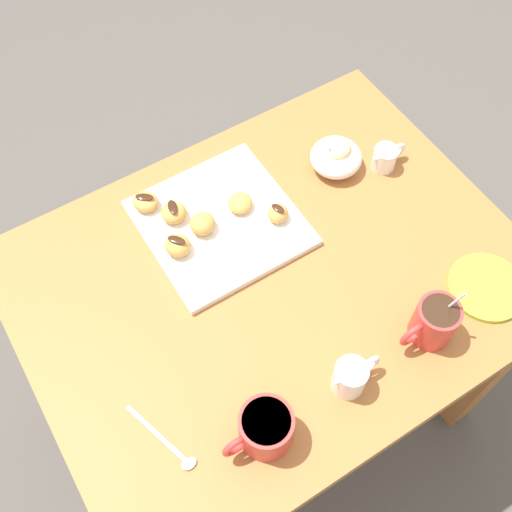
# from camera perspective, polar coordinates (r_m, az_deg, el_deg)

# --- Properties ---
(ground_plane) EXTENTS (8.00, 8.00, 0.00)m
(ground_plane) POSITION_cam_1_polar(r_m,az_deg,el_deg) (1.93, 1.08, -12.57)
(ground_plane) COLOR #514C47
(dining_table) EXTENTS (0.99, 0.77, 0.73)m
(dining_table) POSITION_cam_1_polar(r_m,az_deg,el_deg) (1.38, 1.48, -4.72)
(dining_table) COLOR #A36633
(dining_table) RESTS_ON ground_plane
(pastry_plate_square) EXTENTS (0.31, 0.31, 0.02)m
(pastry_plate_square) POSITION_cam_1_polar(r_m,az_deg,el_deg) (1.31, -3.27, 3.02)
(pastry_plate_square) COLOR white
(pastry_plate_square) RESTS_ON dining_table
(coffee_mug_red_left) EXTENTS (0.12, 0.08, 0.15)m
(coffee_mug_red_left) POSITION_cam_1_polar(r_m,az_deg,el_deg) (1.20, 15.80, -5.73)
(coffee_mug_red_left) COLOR red
(coffee_mug_red_left) RESTS_ON dining_table
(coffee_mug_red_right) EXTENTS (0.13, 0.09, 0.09)m
(coffee_mug_red_right) POSITION_cam_1_polar(r_m,az_deg,el_deg) (1.09, 0.81, -15.31)
(coffee_mug_red_right) COLOR red
(coffee_mug_red_right) RESTS_ON dining_table
(cream_pitcher_white) EXTENTS (0.10, 0.06, 0.07)m
(cream_pitcher_white) POSITION_cam_1_polar(r_m,az_deg,el_deg) (1.14, 8.58, -10.72)
(cream_pitcher_white) COLOR white
(cream_pitcher_white) RESTS_ON dining_table
(ice_cream_bowl) EXTENTS (0.11, 0.11, 0.08)m
(ice_cream_bowl) POSITION_cam_1_polar(r_m,az_deg,el_deg) (1.39, 7.27, 8.98)
(ice_cream_bowl) COLOR white
(ice_cream_bowl) RESTS_ON dining_table
(chocolate_sauce_pitcher) EXTENTS (0.09, 0.05, 0.06)m
(chocolate_sauce_pitcher) POSITION_cam_1_polar(r_m,az_deg,el_deg) (1.42, 11.62, 8.77)
(chocolate_sauce_pitcher) COLOR white
(chocolate_sauce_pitcher) RESTS_ON dining_table
(saucer_lime_left) EXTENTS (0.15, 0.15, 0.01)m
(saucer_lime_left) POSITION_cam_1_polar(r_m,az_deg,el_deg) (1.32, 20.14, -2.67)
(saucer_lime_left) COLOR #9EC633
(saucer_lime_left) RESTS_ON dining_table
(loose_spoon_near_saucer) EXTENTS (0.06, 0.15, 0.01)m
(loose_spoon_near_saucer) POSITION_cam_1_polar(r_m,az_deg,el_deg) (1.13, -7.92, -16.58)
(loose_spoon_near_saucer) COLOR silver
(loose_spoon_near_saucer) RESTS_ON dining_table
(beignet_0) EXTENTS (0.07, 0.07, 0.03)m
(beignet_0) POSITION_cam_1_polar(r_m,az_deg,el_deg) (1.33, -9.97, 4.85)
(beignet_0) COLOR #D19347
(beignet_0) RESTS_ON pastry_plate_square
(chocolate_drizzle_0) EXTENTS (0.04, 0.04, 0.00)m
(chocolate_drizzle_0) POSITION_cam_1_polar(r_m,az_deg,el_deg) (1.32, -10.08, 5.28)
(chocolate_drizzle_0) COLOR #381E11
(chocolate_drizzle_0) RESTS_ON beignet_0
(beignet_1) EXTENTS (0.06, 0.06, 0.04)m
(beignet_1) POSITION_cam_1_polar(r_m,az_deg,el_deg) (1.26, -7.11, 0.95)
(beignet_1) COLOR #D19347
(beignet_1) RESTS_ON pastry_plate_square
(chocolate_drizzle_1) EXTENTS (0.04, 0.04, 0.00)m
(chocolate_drizzle_1) POSITION_cam_1_polar(r_m,az_deg,el_deg) (1.24, -7.21, 1.45)
(chocolate_drizzle_1) COLOR #381E11
(chocolate_drizzle_1) RESTS_ON beignet_1
(beignet_2) EXTENTS (0.07, 0.07, 0.04)m
(beignet_2) POSITION_cam_1_polar(r_m,az_deg,el_deg) (1.28, -4.87, 2.94)
(beignet_2) COLOR #D19347
(beignet_2) RESTS_ON pastry_plate_square
(beignet_3) EXTENTS (0.07, 0.08, 0.03)m
(beignet_3) POSITION_cam_1_polar(r_m,az_deg,el_deg) (1.31, -1.46, 4.83)
(beignet_3) COLOR #D19347
(beignet_3) RESTS_ON pastry_plate_square
(beignet_4) EXTENTS (0.06, 0.06, 0.04)m
(beignet_4) POSITION_cam_1_polar(r_m,az_deg,el_deg) (1.30, -7.46, 3.93)
(beignet_4) COLOR #D19347
(beignet_4) RESTS_ON pastry_plate_square
(chocolate_drizzle_4) EXTENTS (0.03, 0.04, 0.00)m
(chocolate_drizzle_4) POSITION_cam_1_polar(r_m,az_deg,el_deg) (1.29, -7.56, 4.42)
(chocolate_drizzle_4) COLOR #381E11
(chocolate_drizzle_4) RESTS_ON beignet_4
(beignet_5) EXTENTS (0.06, 0.06, 0.03)m
(beignet_5) POSITION_cam_1_polar(r_m,az_deg,el_deg) (1.29, 1.98, 3.87)
(beignet_5) COLOR #D19347
(beignet_5) RESTS_ON pastry_plate_square
(chocolate_drizzle_5) EXTENTS (0.02, 0.03, 0.00)m
(chocolate_drizzle_5) POSITION_cam_1_polar(r_m,az_deg,el_deg) (1.28, 2.00, 4.34)
(chocolate_drizzle_5) COLOR #381E11
(chocolate_drizzle_5) RESTS_ON beignet_5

